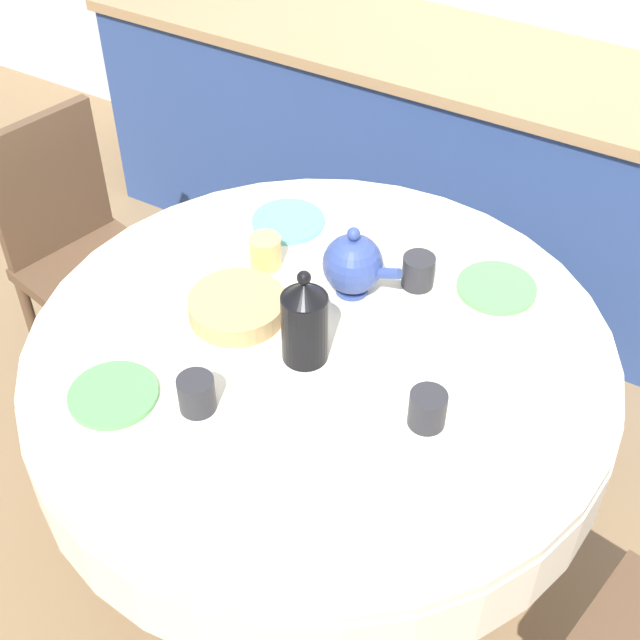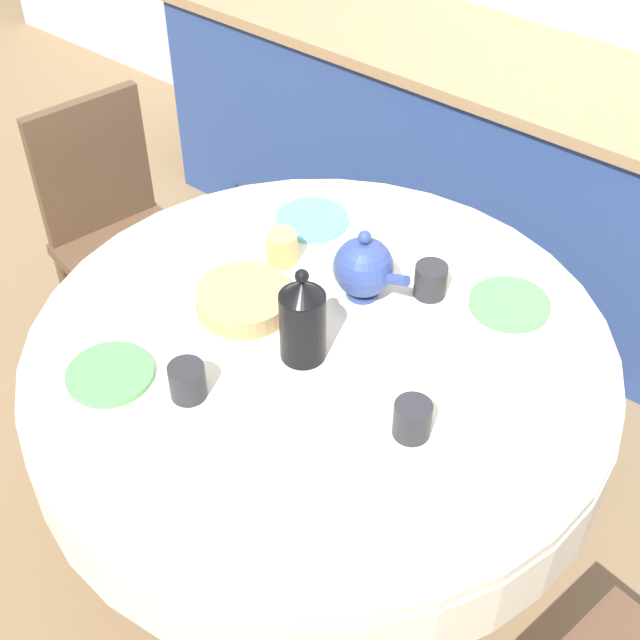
{
  "view_description": "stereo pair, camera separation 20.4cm",
  "coord_description": "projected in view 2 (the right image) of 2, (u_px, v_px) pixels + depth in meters",
  "views": [
    {
      "loc": [
        0.76,
        -1.29,
        2.24
      ],
      "look_at": [
        0.0,
        0.0,
        0.86
      ],
      "focal_mm": 50.0,
      "sensor_mm": 36.0,
      "label": 1
    },
    {
      "loc": [
        0.93,
        -1.18,
        2.24
      ],
      "look_at": [
        0.0,
        0.0,
        0.86
      ],
      "focal_mm": 50.0,
      "sensor_mm": 36.0,
      "label": 2
    }
  ],
  "objects": [
    {
      "name": "plate_near_right",
      "position": [
        389.0,
        509.0,
        1.75
      ],
      "size": [
        0.2,
        0.2,
        0.01
      ],
      "primitive_type": "cylinder",
      "color": "white",
      "rests_on": "dining_table"
    },
    {
      "name": "plate_far_left",
      "position": [
        312.0,
        220.0,
        2.45
      ],
      "size": [
        0.2,
        0.2,
        0.01
      ],
      "primitive_type": "cylinder",
      "color": "#60BCB7",
      "rests_on": "dining_table"
    },
    {
      "name": "teapot",
      "position": [
        364.0,
        268.0,
        2.17
      ],
      "size": [
        0.21,
        0.15,
        0.2
      ],
      "color": "#33478E",
      "rests_on": "dining_table"
    },
    {
      "name": "ground_plane",
      "position": [
        320.0,
        533.0,
        2.62
      ],
      "size": [
        12.0,
        12.0,
        0.0
      ],
      "primitive_type": "plane",
      "color": "#8E704C"
    },
    {
      "name": "plate_far_right",
      "position": [
        509.0,
        304.0,
        2.19
      ],
      "size": [
        0.2,
        0.2,
        0.01
      ],
      "primitive_type": "cylinder",
      "color": "#5BA85B",
      "rests_on": "dining_table"
    },
    {
      "name": "bread_basket",
      "position": [
        244.0,
        300.0,
        2.17
      ],
      "size": [
        0.24,
        0.24,
        0.05
      ],
      "primitive_type": "cylinder",
      "color": "tan",
      "rests_on": "dining_table"
    },
    {
      "name": "chair_right",
      "position": [
        117.0,
        227.0,
        2.87
      ],
      "size": [
        0.48,
        0.48,
        0.92
      ],
      "rotation": [
        0.0,
        0.0,
        -1.8
      ],
      "color": "brown",
      "rests_on": "ground_plane"
    },
    {
      "name": "plate_near_left",
      "position": [
        110.0,
        374.0,
        2.02
      ],
      "size": [
        0.2,
        0.2,
        0.01
      ],
      "primitive_type": "cylinder",
      "color": "#5BA85B",
      "rests_on": "dining_table"
    },
    {
      "name": "coffee_carafe",
      "position": [
        303.0,
        320.0,
        2.0
      ],
      "size": [
        0.11,
        0.11,
        0.25
      ],
      "color": "black",
      "rests_on": "dining_table"
    },
    {
      "name": "dining_table",
      "position": [
        320.0,
        381.0,
        2.18
      ],
      "size": [
        1.41,
        1.41,
        0.78
      ],
      "color": "tan",
      "rests_on": "ground_plane"
    },
    {
      "name": "cup_near_left",
      "position": [
        187.0,
        381.0,
        1.95
      ],
      "size": [
        0.08,
        0.08,
        0.09
      ],
      "primitive_type": "cylinder",
      "color": "#28282D",
      "rests_on": "dining_table"
    },
    {
      "name": "cup_far_right",
      "position": [
        431.0,
        280.0,
        2.2
      ],
      "size": [
        0.08,
        0.08,
        0.09
      ],
      "primitive_type": "cylinder",
      "color": "#28282D",
      "rests_on": "dining_table"
    },
    {
      "name": "cup_far_left",
      "position": [
        282.0,
        248.0,
        2.3
      ],
      "size": [
        0.08,
        0.08,
        0.09
      ],
      "primitive_type": "cylinder",
      "color": "#DBB766",
      "rests_on": "dining_table"
    },
    {
      "name": "cup_near_right",
      "position": [
        412.0,
        419.0,
        1.87
      ],
      "size": [
        0.08,
        0.08,
        0.09
      ],
      "primitive_type": "cylinder",
      "color": "#28282D",
      "rests_on": "dining_table"
    },
    {
      "name": "kitchen_counter",
      "position": [
        561.0,
        199.0,
        3.11
      ],
      "size": [
        3.24,
        0.64,
        0.88
      ],
      "color": "#2D4784",
      "rests_on": "ground_plane"
    }
  ]
}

